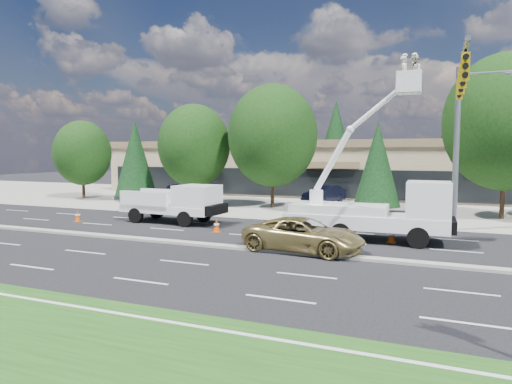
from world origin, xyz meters
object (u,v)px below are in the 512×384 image
at_px(bucket_truck, 379,204).
at_px(minivan, 304,235).
at_px(utility_pickup, 177,207).
at_px(signal_mast, 459,119).

height_order(bucket_truck, minivan, bucket_truck).
bearing_deg(utility_pickup, bucket_truck, -2.99).
bearing_deg(minivan, signal_mast, -38.60).
distance_m(utility_pickup, minivan, 10.70).
distance_m(utility_pickup, bucket_truck, 12.35).
distance_m(signal_mast, utility_pickup, 16.65).
bearing_deg(utility_pickup, minivan, -24.20).
bearing_deg(minivan, bucket_truck, -31.44).
bearing_deg(minivan, utility_pickup, 68.57).
bearing_deg(signal_mast, bucket_truck, -141.26).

